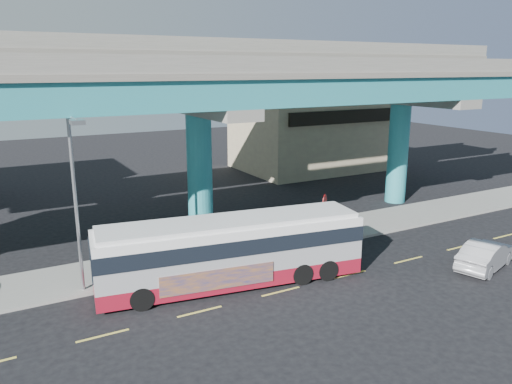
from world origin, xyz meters
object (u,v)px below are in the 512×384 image
sedan (486,255)px  street_lamp (76,180)px  transit_bus (232,249)px  stop_sign (324,207)px

sedan → street_lamp: bearing=53.5°
street_lamp → sedan: bearing=-19.1°
transit_bus → sedan: (12.17, -4.52, -1.03)m
transit_bus → street_lamp: (-6.34, 1.89, 3.61)m
transit_bus → street_lamp: street_lamp is taller
sedan → stop_sign: stop_sign is taller
sedan → stop_sign: 8.79m
sedan → transit_bus: bearing=52.2°
transit_bus → sedan: 13.02m
street_lamp → stop_sign: bearing=3.2°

